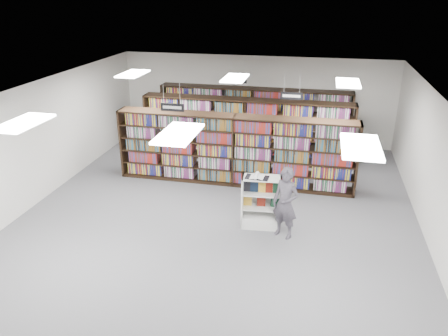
% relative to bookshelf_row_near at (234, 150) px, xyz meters
% --- Properties ---
extents(floor, '(12.00, 12.00, 0.00)m').
position_rel_bookshelf_row_near_xyz_m(floor, '(0.00, -2.00, -1.05)').
color(floor, '#58585D').
rests_on(floor, ground).
extents(ceiling, '(10.00, 12.00, 0.10)m').
position_rel_bookshelf_row_near_xyz_m(ceiling, '(0.00, -2.00, 2.15)').
color(ceiling, silver).
rests_on(ceiling, wall_back).
extents(wall_back, '(10.00, 0.10, 3.20)m').
position_rel_bookshelf_row_near_xyz_m(wall_back, '(0.00, 4.00, 0.55)').
color(wall_back, silver).
rests_on(wall_back, ground).
extents(wall_front, '(10.00, 0.10, 3.20)m').
position_rel_bookshelf_row_near_xyz_m(wall_front, '(0.00, -8.00, 0.55)').
color(wall_front, silver).
rests_on(wall_front, ground).
extents(wall_left, '(0.10, 12.00, 3.20)m').
position_rel_bookshelf_row_near_xyz_m(wall_left, '(-5.00, -2.00, 0.55)').
color(wall_left, silver).
rests_on(wall_left, ground).
extents(wall_right, '(0.10, 12.00, 3.20)m').
position_rel_bookshelf_row_near_xyz_m(wall_right, '(5.00, -2.00, 0.55)').
color(wall_right, silver).
rests_on(wall_right, ground).
extents(bookshelf_row_near, '(7.00, 0.60, 2.10)m').
position_rel_bookshelf_row_near_xyz_m(bookshelf_row_near, '(0.00, 0.00, 0.00)').
color(bookshelf_row_near, black).
rests_on(bookshelf_row_near, floor).
extents(bookshelf_row_mid, '(7.00, 0.60, 2.10)m').
position_rel_bookshelf_row_near_xyz_m(bookshelf_row_mid, '(0.00, 2.00, 0.00)').
color(bookshelf_row_mid, black).
rests_on(bookshelf_row_mid, floor).
extents(bookshelf_row_far, '(7.00, 0.60, 2.10)m').
position_rel_bookshelf_row_near_xyz_m(bookshelf_row_far, '(0.00, 3.70, 0.00)').
color(bookshelf_row_far, black).
rests_on(bookshelf_row_far, floor).
extents(aisle_sign_left, '(0.65, 0.02, 0.80)m').
position_rel_bookshelf_row_near_xyz_m(aisle_sign_left, '(-1.50, -1.00, 1.48)').
color(aisle_sign_left, '#B2B2B7').
rests_on(aisle_sign_left, ceiling).
extents(aisle_sign_right, '(0.65, 0.02, 0.80)m').
position_rel_bookshelf_row_near_xyz_m(aisle_sign_right, '(1.50, 1.00, 1.48)').
color(aisle_sign_right, '#B2B2B7').
rests_on(aisle_sign_right, ceiling).
extents(aisle_sign_center, '(0.65, 0.02, 0.80)m').
position_rel_bookshelf_row_near_xyz_m(aisle_sign_center, '(-0.50, 3.00, 1.48)').
color(aisle_sign_center, '#B2B2B7').
rests_on(aisle_sign_center, ceiling).
extents(troffer_front_left, '(0.60, 1.20, 0.04)m').
position_rel_bookshelf_row_near_xyz_m(troffer_front_left, '(-3.00, -5.00, 2.11)').
color(troffer_front_left, white).
rests_on(troffer_front_left, ceiling).
extents(troffer_front_center, '(0.60, 1.20, 0.04)m').
position_rel_bookshelf_row_near_xyz_m(troffer_front_center, '(0.00, -5.00, 2.11)').
color(troffer_front_center, white).
rests_on(troffer_front_center, ceiling).
extents(troffer_front_right, '(0.60, 1.20, 0.04)m').
position_rel_bookshelf_row_near_xyz_m(troffer_front_right, '(3.00, -5.00, 2.11)').
color(troffer_front_right, white).
rests_on(troffer_front_right, ceiling).
extents(troffer_back_left, '(0.60, 1.20, 0.04)m').
position_rel_bookshelf_row_near_xyz_m(troffer_back_left, '(-3.00, 0.00, 2.11)').
color(troffer_back_left, white).
rests_on(troffer_back_left, ceiling).
extents(troffer_back_center, '(0.60, 1.20, 0.04)m').
position_rel_bookshelf_row_near_xyz_m(troffer_back_center, '(0.00, 0.00, 2.11)').
color(troffer_back_center, white).
rests_on(troffer_back_center, ceiling).
extents(troffer_back_right, '(0.60, 1.20, 0.04)m').
position_rel_bookshelf_row_near_xyz_m(troffer_back_right, '(3.00, 0.00, 2.11)').
color(troffer_back_right, white).
rests_on(troffer_back_right, ceiling).
extents(endcap_display, '(0.98, 0.55, 1.32)m').
position_rel_bookshelf_row_near_xyz_m(endcap_display, '(1.13, -2.34, -0.59)').
color(endcap_display, silver).
rests_on(endcap_display, floor).
extents(open_book, '(0.56, 0.35, 0.12)m').
position_rel_bookshelf_row_near_xyz_m(open_book, '(1.02, -2.43, 0.30)').
color(open_book, black).
rests_on(open_book, endcap_display).
extents(shopper, '(0.75, 0.63, 1.73)m').
position_rel_bookshelf_row_near_xyz_m(shopper, '(1.74, -2.70, -0.18)').
color(shopper, '#504B56').
rests_on(shopper, floor).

